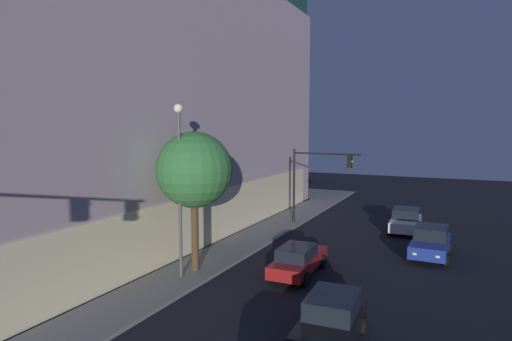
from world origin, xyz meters
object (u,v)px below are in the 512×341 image
Objects in this scene: street_lamp_sidewalk at (179,170)px; car_black at (331,320)px; traffic_light_far_corner at (315,173)px; car_blue at (431,242)px; car_white at (406,220)px; sidewalk_tree at (194,170)px; car_red at (298,260)px; modern_building at (83,86)px.

car_black is (-3.06, -8.44, -4.56)m from street_lamp_sidewalk.
car_blue is at bearing -118.19° from traffic_light_far_corner.
car_blue is 1.06× the size of car_white.
car_white is (17.98, -0.45, -0.00)m from car_black.
sidewalk_tree is at bearing 63.47° from car_black.
car_white is (11.86, -3.87, 0.05)m from car_red.
modern_building is at bearing 68.41° from sidewalk_tree.
car_black is at bearing -113.56° from modern_building.
modern_building is 25.37m from car_white.
traffic_light_far_corner is at bearing -9.95° from street_lamp_sidewalk.
car_white is at bearing -30.78° from street_lamp_sidewalk.
street_lamp_sidewalk reaches higher than car_black.
sidewalk_tree is 14.23m from car_blue.
modern_building reaches higher than traffic_light_far_corner.
street_lamp_sidewalk is (-6.25, -12.92, -5.08)m from modern_building.
car_blue is (12.34, -2.43, 0.04)m from car_black.
street_lamp_sidewalk is 1.18× the size of sidewalk_tree.
sidewalk_tree is 1.48× the size of car_red.
car_black is 7.01m from car_red.
traffic_light_far_corner is 1.37× the size of car_black.
traffic_light_far_corner is 14.08m from street_lamp_sidewalk.
car_white is at bearing 19.41° from car_blue.
sidewalk_tree is 1.68× the size of car_white.
modern_building is 18.26m from traffic_light_far_corner.
street_lamp_sidewalk is 1.86× the size of car_blue.
traffic_light_far_corner is at bearing 61.81° from car_blue.
traffic_light_far_corner is at bearing 19.62° from car_black.
traffic_light_far_corner reaches higher than car_blue.
modern_building reaches higher than sidewalk_tree.
car_red is at bearing 161.91° from car_white.
street_lamp_sidewalk reaches higher than car_red.
sidewalk_tree is (-5.15, -13.03, -5.17)m from modern_building.
car_blue is at bearing -43.28° from car_red.
car_black is 12.58m from car_blue.
traffic_light_far_corner is at bearing -10.34° from sidewalk_tree.
car_white is (5.64, 1.99, -0.04)m from car_blue.
car_blue is (8.18, -10.77, -4.43)m from sidewalk_tree.
car_red is at bearing -166.46° from traffic_light_far_corner.
car_red is (1.96, -4.91, -4.52)m from sidewalk_tree.
traffic_light_far_corner is 10.11m from car_blue.
car_red is 1.06× the size of car_blue.
car_blue is at bearing -49.50° from street_lamp_sidewalk.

